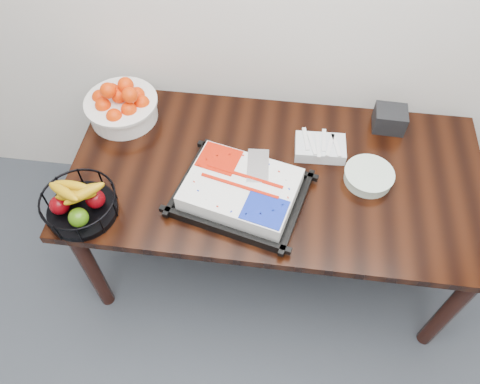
# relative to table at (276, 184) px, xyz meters

# --- Properties ---
(table) EXTENTS (1.80, 0.90, 0.75)m
(table) POSITION_rel_table_xyz_m (0.00, 0.00, 0.00)
(table) COLOR black
(table) RESTS_ON ground
(cake_tray) EXTENTS (0.58, 0.50, 0.10)m
(cake_tray) POSITION_rel_table_xyz_m (-0.14, -0.16, 0.13)
(cake_tray) COLOR black
(cake_tray) RESTS_ON table
(tangerine_bowl) EXTENTS (0.34, 0.34, 0.21)m
(tangerine_bowl) POSITION_rel_table_xyz_m (-0.75, 0.24, 0.18)
(tangerine_bowl) COLOR white
(tangerine_bowl) RESTS_ON table
(fruit_basket) EXTENTS (0.30, 0.30, 0.16)m
(fruit_basket) POSITION_rel_table_xyz_m (-0.76, -0.31, 0.15)
(fruit_basket) COLOR black
(fruit_basket) RESTS_ON table
(plate_stack) EXTENTS (0.21, 0.21, 0.05)m
(plate_stack) POSITION_rel_table_xyz_m (0.39, 0.00, 0.11)
(plate_stack) COLOR white
(plate_stack) RESTS_ON table
(fork_bag) EXTENTS (0.23, 0.15, 0.06)m
(fork_bag) POSITION_rel_table_xyz_m (0.18, 0.14, 0.12)
(fork_bag) COLOR silver
(fork_bag) RESTS_ON table
(napkin_box) EXTENTS (0.15, 0.13, 0.10)m
(napkin_box) POSITION_rel_table_xyz_m (0.49, 0.34, 0.14)
(napkin_box) COLOR black
(napkin_box) RESTS_ON table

